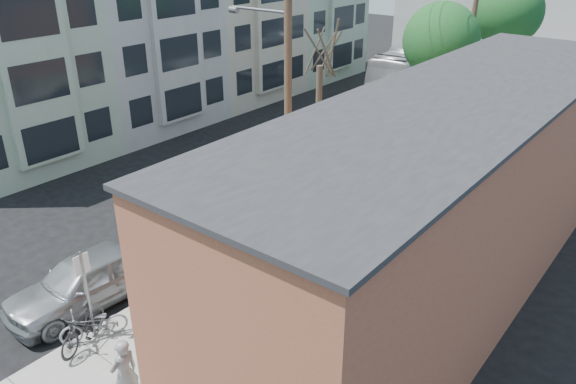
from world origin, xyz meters
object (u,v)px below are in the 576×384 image
Objects in this scene: parking_meter_far at (339,171)px; tree_bare at (318,143)px; car_0 at (86,280)px; patio_chair_b at (196,376)px; parking_meter_near at (161,270)px; tree_leafy_mid at (441,41)px; car_1 at (216,216)px; car_3 at (367,135)px; car_4 at (413,112)px; utility_pole_near at (287,92)px; parked_bike_a at (83,326)px; tree_leafy_far at (508,12)px; cyclist at (266,231)px; patron_green at (296,290)px; patio_chair_a at (254,327)px; parked_bike_b at (94,325)px; bus at (420,66)px; patron_grey at (125,374)px; sign_post at (86,287)px; car_2 at (306,171)px.

parking_meter_far is 3.35m from tree_bare.
patio_chair_b is at bearing -1.83° from car_0.
tree_leafy_mid is at bearing 88.27° from parking_meter_near.
car_1 is 0.92× the size of car_3.
car_4 is (-1.94, 21.02, -0.26)m from parking_meter_near.
utility_pole_near is 5.01× the size of parked_bike_a.
utility_pole_near is 1.36× the size of tree_leafy_mid.
tree_leafy_far is 1.84× the size of car_4.
car_3 is (-2.96, 11.79, -0.36)m from cyclist.
patron_green reaches higher than car_3.
car_1 is (-1.45, 3.88, -0.14)m from parking_meter_near.
parked_bike_b is (-3.55, -2.78, 0.05)m from patio_chair_a.
tree_bare is 8.62m from car_3.
patio_chair_a is 0.18× the size of car_0.
bus is (-5.49, 31.48, 0.92)m from parked_bike_a.
parking_meter_near is at bearing 121.11° from parked_bike_b.
parked_bike_b is 2.06m from car_0.
car_1 is 11.70m from car_3.
patio_chair_b is at bearing -75.50° from car_3.
patron_grey reaches higher than patio_chair_a.
sign_post is 1.15m from parked_bike_a.
car_1 is at bearing -124.33° from utility_pole_near.
sign_post is 1.43× the size of cyclist.
car_3 is at bearing 86.71° from car_1.
parked_bike_a is at bearing -141.77° from patio_chair_a.
patron_grey is 0.16× the size of bus.
utility_pole_near reaches higher than tree_bare.
sign_post is 0.23× the size of bus.
patio_chair_b is at bearing 136.63° from cyclist.
parking_meter_near is 0.24× the size of car_1.
sign_post is 0.38× the size of tree_leafy_mid.
cyclist is at bearing -88.65° from tree_leafy_far.
patron_grey is 5.55m from patron_green.
patio_chair_a is 4.75m from parked_bike_a.
patron_grey is (-0.81, -3.72, 0.54)m from patio_chair_a.
car_1 is at bearing -91.53° from car_3.
car_2 is at bearing 98.58° from parking_meter_near.
tree_leafy_far is at bearing 88.92° from utility_pole_near.
parked_bike_a is at bearing -87.17° from car_3.
tree_leafy_mid is at bearing 83.88° from patio_chair_b.
bus is at bearing 119.63° from tree_leafy_mid.
utility_pole_near is at bearing -87.95° from parking_meter_far.
utility_pole_near is 7.31m from patron_green.
cyclist reaches higher than parking_meter_near.
car_1 is 17.15m from car_4.
car_2 is (-1.65, 12.59, 0.03)m from parked_bike_a.
utility_pole_near is 0.84× the size of bus.
utility_pole_near reaches higher than parked_bike_b.
tree_leafy_far is at bearing 88.23° from parking_meter_far.
tree_leafy_far is 5.09× the size of patron_green.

